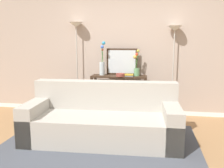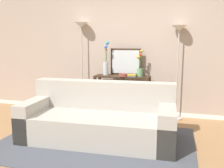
# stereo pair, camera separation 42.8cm
# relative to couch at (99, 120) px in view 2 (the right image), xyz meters

# --- Properties ---
(ground_plane) EXTENTS (16.00, 16.00, 0.02)m
(ground_plane) POSITION_rel_couch_xyz_m (0.17, -0.40, -0.32)
(ground_plane) COLOR #9E754C
(back_wall) EXTENTS (12.00, 0.15, 3.09)m
(back_wall) POSITION_rel_couch_xyz_m (0.17, 1.59, 1.23)
(back_wall) COLOR white
(back_wall) RESTS_ON ground
(area_rug) EXTENTS (2.90, 1.99, 0.01)m
(area_rug) POSITION_rel_couch_xyz_m (0.00, -0.17, -0.30)
(area_rug) COLOR #474C56
(area_rug) RESTS_ON ground
(couch) EXTENTS (2.36, 1.07, 0.88)m
(couch) POSITION_rel_couch_xyz_m (0.00, 0.00, 0.00)
(couch) COLOR #ADA89E
(couch) RESTS_ON ground
(console_table) EXTENTS (1.11, 0.36, 0.84)m
(console_table) POSITION_rel_couch_xyz_m (0.08, 1.25, 0.26)
(console_table) COLOR #382619
(console_table) RESTS_ON ground
(floor_lamp_left) EXTENTS (0.28, 0.28, 1.91)m
(floor_lamp_left) POSITION_rel_couch_xyz_m (-0.84, 1.37, 1.19)
(floor_lamp_left) COLOR #B7B2A8
(floor_lamp_left) RESTS_ON ground
(floor_lamp_right) EXTENTS (0.28, 0.28, 1.82)m
(floor_lamp_right) POSITION_rel_couch_xyz_m (1.14, 1.37, 1.12)
(floor_lamp_right) COLOR #B7B2A8
(floor_lamp_right) RESTS_ON ground
(wall_mirror) EXTENTS (0.63, 0.02, 0.54)m
(wall_mirror) POSITION_rel_couch_xyz_m (0.11, 1.40, 0.80)
(wall_mirror) COLOR #382619
(wall_mirror) RESTS_ON console_table
(vase_tall_flowers) EXTENTS (0.12, 0.13, 0.68)m
(vase_tall_flowers) POSITION_rel_couch_xyz_m (-0.27, 1.28, 0.76)
(vase_tall_flowers) COLOR silver
(vase_tall_flowers) RESTS_ON console_table
(vase_short_flowers) EXTENTS (0.13, 0.12, 0.52)m
(vase_short_flowers) POSITION_rel_couch_xyz_m (0.43, 1.28, 0.71)
(vase_short_flowers) COLOR #669E6B
(vase_short_flowers) RESTS_ON console_table
(fruit_bowl) EXTENTS (0.18, 0.18, 0.06)m
(fruit_bowl) POSITION_rel_couch_xyz_m (0.12, 1.14, 0.56)
(fruit_bowl) COLOR brown
(fruit_bowl) RESTS_ON console_table
(book_stack) EXTENTS (0.19, 0.14, 0.05)m
(book_stack) POSITION_rel_couch_xyz_m (0.28, 1.17, 0.56)
(book_stack) COLOR slate
(book_stack) RESTS_ON console_table
(book_row_under_console) EXTENTS (0.34, 0.17, 0.13)m
(book_row_under_console) POSITION_rel_couch_xyz_m (-0.21, 1.25, -0.25)
(book_row_under_console) COLOR silver
(book_row_under_console) RESTS_ON ground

